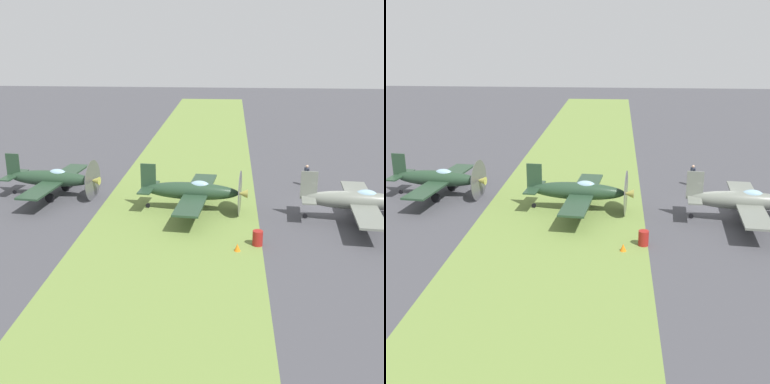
% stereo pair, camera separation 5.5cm
% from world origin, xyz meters
% --- Properties ---
extents(ground_plane, '(160.00, 160.00, 0.00)m').
position_xyz_m(ground_plane, '(0.00, 0.00, 0.00)').
color(ground_plane, '#424247').
extents(grass_verge, '(120.00, 11.00, 0.01)m').
position_xyz_m(grass_verge, '(0.00, -10.12, 0.00)').
color(grass_verge, olive).
rests_on(grass_verge, ground).
extents(airplane_lead, '(9.52, 7.54, 3.38)m').
position_xyz_m(airplane_lead, '(1.42, 1.76, 1.42)').
color(airplane_lead, slate).
rests_on(airplane_lead, ground).
extents(airplane_wingman, '(9.42, 7.46, 3.35)m').
position_xyz_m(airplane_wingman, '(0.18, -9.04, 1.40)').
color(airplane_wingman, '#233D28').
rests_on(airplane_wingman, ground).
extents(airplane_trail, '(9.30, 7.37, 3.30)m').
position_xyz_m(airplane_trail, '(-2.15, -19.77, 1.38)').
color(airplane_trail, '#233D28').
rests_on(airplane_trail, ground).
extents(ground_crew_mechanic, '(0.58, 0.38, 1.73)m').
position_xyz_m(ground_crew_mechanic, '(-6.30, -0.44, 0.91)').
color(ground_crew_mechanic, '#2D3342').
rests_on(ground_crew_mechanic, ground).
extents(fuel_drum, '(0.60, 0.60, 0.90)m').
position_xyz_m(fuel_drum, '(5.81, -4.89, 0.45)').
color(fuel_drum, maroon).
rests_on(fuel_drum, ground).
extents(runway_marker_cone, '(0.36, 0.36, 0.44)m').
position_xyz_m(runway_marker_cone, '(6.70, -6.06, 0.22)').
color(runway_marker_cone, orange).
rests_on(runway_marker_cone, ground).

